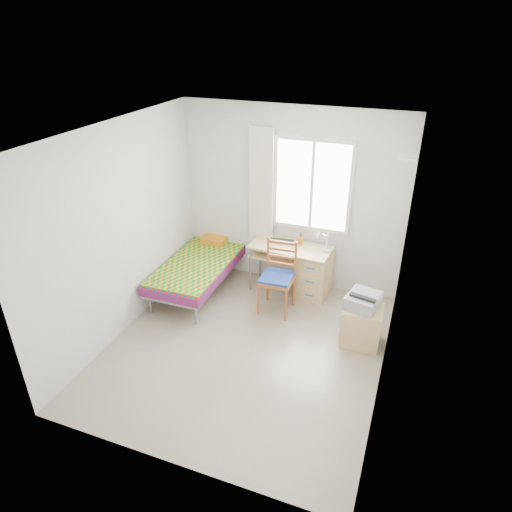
{
  "coord_description": "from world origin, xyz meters",
  "views": [
    {
      "loc": [
        1.68,
        -4.08,
        3.59
      ],
      "look_at": [
        -0.07,
        0.55,
        0.98
      ],
      "focal_mm": 32.0,
      "sensor_mm": 36.0,
      "label": 1
    }
  ],
  "objects_px": {
    "desk": "(310,270)",
    "printer": "(363,300)",
    "cabinet": "(361,326)",
    "bed": "(202,263)",
    "chair": "(279,273)"
  },
  "relations": [
    {
      "from": "desk",
      "to": "printer",
      "type": "bearing_deg",
      "value": -40.3
    },
    {
      "from": "cabinet",
      "to": "printer",
      "type": "bearing_deg",
      "value": 118.62
    },
    {
      "from": "bed",
      "to": "printer",
      "type": "height_order",
      "value": "bed"
    },
    {
      "from": "bed",
      "to": "desk",
      "type": "bearing_deg",
      "value": 12.44
    },
    {
      "from": "desk",
      "to": "cabinet",
      "type": "relative_size",
      "value": 2.33
    },
    {
      "from": "chair",
      "to": "cabinet",
      "type": "distance_m",
      "value": 1.28
    },
    {
      "from": "desk",
      "to": "chair",
      "type": "xyz_separation_m",
      "value": [
        -0.31,
        -0.51,
        0.17
      ]
    },
    {
      "from": "bed",
      "to": "printer",
      "type": "relative_size",
      "value": 3.96
    },
    {
      "from": "bed",
      "to": "desk",
      "type": "height_order",
      "value": "bed"
    },
    {
      "from": "cabinet",
      "to": "desk",
      "type": "bearing_deg",
      "value": 133.78
    },
    {
      "from": "bed",
      "to": "chair",
      "type": "relative_size",
      "value": 1.88
    },
    {
      "from": "bed",
      "to": "chair",
      "type": "height_order",
      "value": "chair"
    },
    {
      "from": "chair",
      "to": "cabinet",
      "type": "xyz_separation_m",
      "value": [
        1.19,
        -0.36,
        -0.31
      ]
    },
    {
      "from": "bed",
      "to": "chair",
      "type": "distance_m",
      "value": 1.25
    },
    {
      "from": "desk",
      "to": "chair",
      "type": "bearing_deg",
      "value": -116.83
    }
  ]
}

